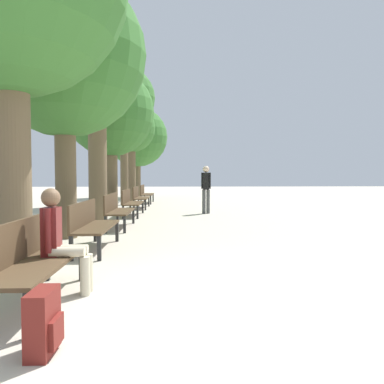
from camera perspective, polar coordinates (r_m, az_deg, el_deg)
The scene contains 16 objects.
ground_plane at distance 3.89m, azimuth 5.14°, elevation -18.15°, with size 80.00×80.00×0.00m, color beige.
bench_row_0 at distance 4.39m, azimuth -23.57°, elevation -8.98°, with size 0.54×1.85×0.89m.
bench_row_1 at distance 7.09m, azimuth -15.12°, elevation -4.49°, with size 0.54×1.85×0.89m.
bench_row_2 at distance 9.88m, azimuth -11.42°, elevation -2.46°, with size 0.54×1.85×0.89m.
bench_row_3 at distance 12.70m, azimuth -9.36°, elevation -1.32°, with size 0.54×1.85×0.89m.
bench_row_4 at distance 15.53m, azimuth -8.05°, elevation -0.60°, with size 0.54×1.85×0.89m.
bench_row_5 at distance 18.37m, azimuth -7.14°, elevation -0.10°, with size 0.54×1.85×0.89m.
tree_row_1 at distance 8.95m, azimuth -18.94°, elevation 19.03°, with size 3.52×3.52×5.72m.
tree_row_2 at distance 12.05m, azimuth -14.32°, elevation 15.51°, with size 2.39×2.39×5.46m.
tree_row_3 at distance 14.04m, azimuth -12.41°, elevation 11.61°, with size 3.18×3.18×5.22m.
tree_row_4 at distance 17.67m, azimuth -10.37°, elevation 13.74°, with size 2.83×2.83×6.27m.
tree_row_5 at distance 20.06m, azimuth -9.28°, elevation 9.37°, with size 2.54×2.54×5.10m.
tree_row_6 at distance 23.13m, azimuth -8.32°, elevation 8.27°, with size 3.62×3.62×5.49m.
person_seated at distance 4.59m, azimuth -19.30°, elevation -6.58°, with size 0.56×0.32×1.23m.
backpack at distance 3.25m, azimuth -21.68°, elevation -18.02°, with size 0.21×0.37×0.50m.
pedestrian_near at distance 13.29m, azimuth 2.15°, elevation 0.87°, with size 0.34×0.26×1.69m.
Camera 1 is at (-0.47, -3.60, 1.38)m, focal length 35.00 mm.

